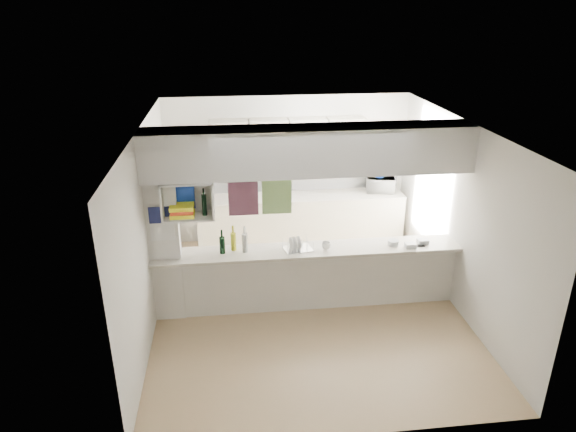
{
  "coord_description": "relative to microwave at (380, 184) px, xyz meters",
  "views": [
    {
      "loc": [
        -1.01,
        -6.2,
        4.01
      ],
      "look_at": [
        -0.22,
        0.5,
        1.21
      ],
      "focal_mm": 32.0,
      "sensor_mm": 36.0,
      "label": 1
    }
  ],
  "objects": [
    {
      "name": "cup",
      "position": [
        -1.39,
        -2.19,
        -0.07
      ],
      "size": [
        0.13,
        0.13,
        0.1
      ],
      "primitive_type": "imported",
      "rotation": [
        0.0,
        0.0,
        0.09
      ],
      "color": "white",
      "rests_on": "dish_rack"
    },
    {
      "name": "bowl",
      "position": [
        -0.04,
        0.0,
        0.16
      ],
      "size": [
        0.22,
        0.22,
        0.05
      ],
      "primitive_type": "imported",
      "color": "#0D3099",
      "rests_on": "microwave"
    },
    {
      "name": "microwave",
      "position": [
        0.0,
        0.0,
        0.0
      ],
      "size": [
        0.54,
        0.42,
        0.27
      ],
      "primitive_type": "imported",
      "rotation": [
        0.0,
        0.0,
        2.94
      ],
      "color": "white",
      "rests_on": "bench_top"
    },
    {
      "name": "floor",
      "position": [
        -1.63,
        -2.13,
        -1.05
      ],
      "size": [
        4.8,
        4.8,
        0.0
      ],
      "primitive_type": "plane",
      "color": "tan",
      "rests_on": "ground"
    },
    {
      "name": "cubby_shelf",
      "position": [
        -3.19,
        -2.19,
        0.66
      ],
      "size": [
        0.65,
        0.35,
        0.5
      ],
      "color": "white",
      "rests_on": "bulkhead"
    },
    {
      "name": "utensil_jar",
      "position": [
        -2.31,
        0.02,
        -0.06
      ],
      "size": [
        0.1,
        0.1,
        0.15
      ],
      "primitive_type": "cylinder",
      "color": "black",
      "rests_on": "bench_top"
    },
    {
      "name": "wine_bottles",
      "position": [
        -2.62,
        -2.1,
        0.0
      ],
      "size": [
        0.37,
        0.15,
        0.37
      ],
      "color": "black",
      "rests_on": "breakfast_bar"
    },
    {
      "name": "kitchen_run",
      "position": [
        -1.47,
        0.01,
        -0.23
      ],
      "size": [
        3.6,
        0.63,
        2.24
      ],
      "color": "beige",
      "rests_on": "floor"
    },
    {
      "name": "knife_block",
      "position": [
        -1.65,
        0.05,
        -0.03
      ],
      "size": [
        0.13,
        0.12,
        0.21
      ],
      "primitive_type": "cube",
      "rotation": [
        0.0,
        0.0,
        0.43
      ],
      "color": "#4F2E1B",
      "rests_on": "bench_top"
    },
    {
      "name": "dish_rack",
      "position": [
        -1.77,
        -2.13,
        -0.05
      ],
      "size": [
        0.42,
        0.34,
        0.2
      ],
      "rotation": [
        0.0,
        0.0,
        0.2
      ],
      "color": "silver",
      "rests_on": "breakfast_bar"
    },
    {
      "name": "servery_partition",
      "position": [
        -1.8,
        -2.13,
        0.61
      ],
      "size": [
        4.2,
        0.5,
        2.6
      ],
      "color": "silver",
      "rests_on": "floor"
    },
    {
      "name": "wall_right",
      "position": [
        0.47,
        -2.13,
        0.25
      ],
      "size": [
        0.0,
        4.8,
        4.8
      ],
      "primitive_type": "plane",
      "rotation": [
        1.57,
        0.0,
        -1.57
      ],
      "color": "silver",
      "rests_on": "floor"
    },
    {
      "name": "wall_back",
      "position": [
        -1.63,
        0.27,
        0.25
      ],
      "size": [
        4.2,
        0.0,
        4.2
      ],
      "primitive_type": "plane",
      "rotation": [
        1.57,
        0.0,
        0.0
      ],
      "color": "silver",
      "rests_on": "floor"
    },
    {
      "name": "ceiling",
      "position": [
        -1.63,
        -2.13,
        1.55
      ],
      "size": [
        4.8,
        4.8,
        0.0
      ],
      "primitive_type": "plane",
      "color": "white",
      "rests_on": "wall_back"
    },
    {
      "name": "plastic_tubs",
      "position": [
        -0.26,
        -2.19,
        -0.1
      ],
      "size": [
        0.57,
        0.23,
        0.07
      ],
      "color": "silver",
      "rests_on": "breakfast_bar"
    },
    {
      "name": "wall_left",
      "position": [
        -3.73,
        -2.13,
        0.25
      ],
      "size": [
        0.0,
        4.8,
        4.8
      ],
      "primitive_type": "plane",
      "rotation": [
        1.57,
        0.0,
        1.57
      ],
      "color": "silver",
      "rests_on": "floor"
    }
  ]
}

